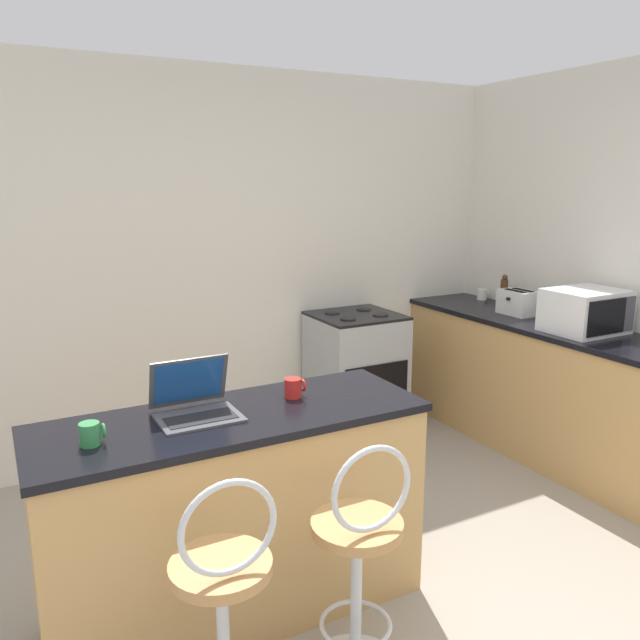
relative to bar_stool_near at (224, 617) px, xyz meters
The scene contains 13 objects.
wall_back 2.62m from the bar_stool_near, 71.75° to the left, with size 12.00×0.06×2.60m.
breakfast_bar 0.64m from the bar_stool_near, 65.98° to the left, with size 1.62×0.58×0.92m.
counter_right 2.86m from the bar_stool_near, 16.74° to the left, with size 0.60×3.04×0.92m.
bar_stool_near is the anchor object (origin of this frame).
bar_stool_far 0.52m from the bar_stool_near, ahead, with size 0.40×0.40×0.99m.
laptop 0.84m from the bar_stool_near, 79.23° to the left, with size 0.33×0.29×0.23m.
microwave 2.94m from the bar_stool_near, 17.81° to the left, with size 0.47×0.38×0.27m.
toaster 3.18m from the bar_stool_near, 28.03° to the left, with size 0.20×0.26×0.18m.
stove_range 2.67m from the bar_stool_near, 49.29° to the left, with size 0.60×0.58×0.93m.
mug_green 0.80m from the bar_stool_near, 119.05° to the left, with size 0.09×0.07×0.09m.
mug_white 3.60m from the bar_stool_near, 34.59° to the left, with size 0.09×0.08×0.09m.
mug_red 1.01m from the bar_stool_near, 48.70° to the left, with size 0.09×0.08×0.09m.
pepper_mill 3.39m from the bar_stool_near, 30.96° to the left, with size 0.06×0.06×0.25m.
Camera 1 is at (-1.34, -1.54, 1.87)m, focal length 35.00 mm.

